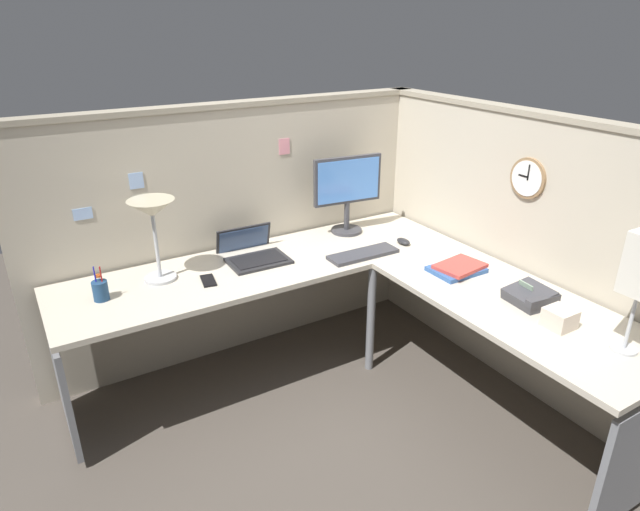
{
  "coord_description": "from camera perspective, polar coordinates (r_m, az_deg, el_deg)",
  "views": [
    {
      "loc": [
        -1.58,
        -2.14,
        2.02
      ],
      "look_at": [
        -0.14,
        0.26,
        0.8
      ],
      "focal_mm": 30.66,
      "sensor_mm": 36.0,
      "label": 1
    }
  ],
  "objects": [
    {
      "name": "ground_plane",
      "position": [
        3.34,
        4.47,
        -13.75
      ],
      "size": [
        6.8,
        6.8,
        0.0
      ],
      "primitive_type": "plane",
      "color": "#4C443D"
    },
    {
      "name": "cubicle_wall_back",
      "position": [
        3.47,
        -8.45,
        2.59
      ],
      "size": [
        2.57,
        0.12,
        1.58
      ],
      "color": "#B7AD99",
      "rests_on": "ground"
    },
    {
      "name": "cubicle_wall_right",
      "position": [
        3.32,
        20.0,
        0.39
      ],
      "size": [
        0.12,
        2.37,
        1.58
      ],
      "color": "#B7AD99",
      "rests_on": "ground"
    },
    {
      "name": "desk",
      "position": [
        2.89,
        3.04,
        -5.17
      ],
      "size": [
        2.35,
        2.15,
        0.73
      ],
      "color": "beige",
      "rests_on": "ground"
    },
    {
      "name": "monitor",
      "position": [
        3.49,
        2.88,
        6.97
      ],
      "size": [
        0.46,
        0.2,
        0.5
      ],
      "color": "#38383D",
      "rests_on": "desk"
    },
    {
      "name": "laptop",
      "position": [
        3.23,
        -7.12,
        0.32
      ],
      "size": [
        0.35,
        0.39,
        0.22
      ],
      "color": "#232326",
      "rests_on": "desk"
    },
    {
      "name": "keyboard",
      "position": [
        3.22,
        4.52,
        0.15
      ],
      "size": [
        0.43,
        0.15,
        0.02
      ],
      "primitive_type": "cube",
      "rotation": [
        0.0,
        0.0,
        -0.01
      ],
      "color": "#38383D",
      "rests_on": "desk"
    },
    {
      "name": "computer_mouse",
      "position": [
        3.42,
        8.7,
        1.47
      ],
      "size": [
        0.06,
        0.1,
        0.03
      ],
      "primitive_type": "ellipsoid",
      "color": "#232326",
      "rests_on": "desk"
    },
    {
      "name": "desk_lamp_dome",
      "position": [
        2.92,
        -17.09,
        4.05
      ],
      "size": [
        0.24,
        0.24,
        0.44
      ],
      "color": "#B7BABF",
      "rests_on": "desk"
    },
    {
      "name": "pen_cup",
      "position": [
        2.91,
        -21.94,
        -3.38
      ],
      "size": [
        0.08,
        0.08,
        0.18
      ],
      "color": "navy",
      "rests_on": "desk"
    },
    {
      "name": "cell_phone",
      "position": [
        2.97,
        -11.59,
        -2.58
      ],
      "size": [
        0.09,
        0.15,
        0.01
      ],
      "primitive_type": "cube",
      "rotation": [
        0.0,
        0.0,
        -0.18
      ],
      "color": "black",
      "rests_on": "desk"
    },
    {
      "name": "office_phone",
      "position": [
        2.86,
        21.12,
        -4.05
      ],
      "size": [
        0.21,
        0.22,
        0.11
      ],
      "color": "#38383D",
      "rests_on": "desk"
    },
    {
      "name": "book_stack",
      "position": [
        3.1,
        14.19,
        -1.29
      ],
      "size": [
        0.3,
        0.23,
        0.04
      ],
      "color": "#335999",
      "rests_on": "desk"
    },
    {
      "name": "tissue_box",
      "position": [
        2.7,
        23.73,
        -6.02
      ],
      "size": [
        0.12,
        0.12,
        0.09
      ],
      "primitive_type": "cube",
      "color": "beige",
      "rests_on": "desk"
    },
    {
      "name": "wall_clock",
      "position": [
        3.12,
        20.93,
        7.56
      ],
      "size": [
        0.04,
        0.22,
        0.22
      ],
      "color": "olive"
    },
    {
      "name": "pinned_note_leftmost",
      "position": [
        3.4,
        -3.75,
        11.29
      ],
      "size": [
        0.07,
        0.0,
        0.1
      ],
      "primitive_type": "cube",
      "color": "pink"
    },
    {
      "name": "pinned_note_middle",
      "position": [
        3.12,
        -23.52,
        4.01
      ],
      "size": [
        0.1,
        0.0,
        0.06
      ],
      "primitive_type": "cube",
      "color": "#99B7E5"
    },
    {
      "name": "pinned_note_rightmost",
      "position": [
        3.12,
        -18.63,
        7.4
      ],
      "size": [
        0.08,
        0.0,
        0.09
      ],
      "primitive_type": "cube",
      "color": "#99B7E5"
    }
  ]
}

